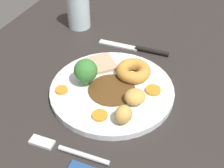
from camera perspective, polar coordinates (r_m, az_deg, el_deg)
The scene contains 14 objects.
dining_table at distance 63.96cm, azimuth 2.09°, elevation -3.89°, with size 120.00×84.00×3.60cm, color #2B2623.
dinner_plate at distance 63.49cm, azimuth -0.00°, elevation -1.16°, with size 26.33×26.33×1.40cm, color white.
gravy_pool at distance 62.54cm, azimuth 0.09°, elevation -0.90°, with size 9.93×9.93×0.30cm, color #563819.
meat_slice_main at distance 68.99cm, azimuth -2.01°, elevation 3.93°, with size 6.48×5.70×0.80cm, color tan.
yorkshire_pudding at distance 65.43cm, azimuth 4.33°, elevation 2.48°, with size 7.63×7.63×2.63cm, color #C68938.
roast_potato_left at distance 58.94cm, azimuth 4.40°, elevation -2.44°, with size 3.92×4.25×2.96cm, color tan.
roast_potato_right at distance 54.99cm, azimuth 2.19°, elevation -5.86°, with size 3.77×3.24×3.54cm, color tan.
carrot_coin_front at distance 56.89cm, azimuth -2.35°, elevation -6.02°, with size 2.99×2.99×0.58cm, color orange.
carrot_coin_back at distance 62.51cm, azimuth 7.88°, elevation -1.18°, with size 3.15×3.15×0.65cm, color orange.
carrot_coin_side at distance 62.87cm, azimuth -9.64°, elevation -1.14°, with size 2.58×2.58×0.62cm, color orange.
broccoli_floret at distance 62.39cm, azimuth -4.93°, elevation 2.70°, with size 5.01×5.01×5.98cm.
fork at distance 53.94cm, azimuth -8.80°, elevation -12.32°, with size 2.11×15.28×0.90cm.
knife at distance 76.66cm, azimuth 5.26°, elevation 6.74°, with size 1.90×18.52×1.20cm.
water_glass at distance 85.09cm, azimuth -6.45°, elevation 14.09°, with size 6.27×6.27×10.57cm, color silver.
Camera 1 is at (-43.07, -14.90, 46.68)cm, focal length 47.72 mm.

